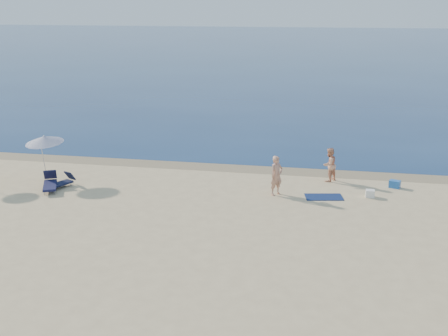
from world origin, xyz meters
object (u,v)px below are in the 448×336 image
object	(u,v)px
person_left	(276,176)
blue_cooler	(395,184)
person_right	(329,165)
umbrella_near	(44,140)

from	to	relation	value
person_left	blue_cooler	size ratio (longest dim) A/B	3.69
person_right	umbrella_near	bearing A→B (deg)	-42.74
person_right	umbrella_near	xyz separation A→B (m)	(-13.46, -2.41, 1.21)
person_right	blue_cooler	xyz separation A→B (m)	(3.06, -0.44, -0.65)
umbrella_near	person_right	bearing A→B (deg)	29.02
person_left	person_right	distance (m)	3.38
person_left	umbrella_near	world-z (taller)	umbrella_near
blue_cooler	person_left	bearing A→B (deg)	-139.11
umbrella_near	blue_cooler	bearing A→B (deg)	25.68
person_right	person_left	bearing A→B (deg)	-6.10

